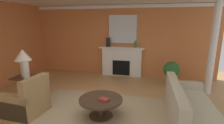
{
  "coord_description": "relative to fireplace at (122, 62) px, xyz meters",
  "views": [
    {
      "loc": [
        1.31,
        -3.65,
        2.14
      ],
      "look_at": [
        0.21,
        1.11,
        1.0
      ],
      "focal_mm": 27.09,
      "sensor_mm": 36.0,
      "label": 1
    }
  ],
  "objects": [
    {
      "name": "area_rug",
      "position": [
        0.08,
        -3.25,
        -0.56
      ],
      "size": [
        3.63,
        2.56,
        0.01
      ],
      "primitive_type": "cube",
      "color": "tan",
      "rests_on": "ground_plane"
    },
    {
      "name": "column_white",
      "position": [
        2.9,
        -1.24,
        0.85
      ],
      "size": [
        0.2,
        0.2,
        2.83
      ],
      "primitive_type": "cylinder",
      "color": "white",
      "rests_on": "ground_plane"
    },
    {
      "name": "armchair_near_window",
      "position": [
        -1.67,
        -3.52,
        -0.26
      ],
      "size": [
        0.86,
        0.86,
        0.95
      ],
      "color": "#9E7A4C",
      "rests_on": "ground_plane"
    },
    {
      "name": "coffee_table",
      "position": [
        0.08,
        -3.25,
        -0.23
      ],
      "size": [
        1.0,
        1.0,
        0.45
      ],
      "color": "#3D2D1E",
      "rests_on": "ground_plane"
    },
    {
      "name": "book_red_cover",
      "position": [
        0.18,
        -3.35,
        -0.09
      ],
      "size": [
        0.25,
        0.21,
        0.05
      ],
      "primitive_type": "cube",
      "rotation": [
        0.0,
        0.0,
        -0.39
      ],
      "color": "maroon",
      "rests_on": "coffee_table"
    },
    {
      "name": "side_table",
      "position": [
        -2.19,
        -2.89,
        -0.16
      ],
      "size": [
        0.56,
        0.56,
        0.7
      ],
      "color": "#3D2D1E",
      "rests_on": "ground_plane"
    },
    {
      "name": "wall_fireplace",
      "position": [
        -0.18,
        0.21,
        0.85
      ],
      "size": [
        7.64,
        0.12,
        2.83
      ],
      "primitive_type": "cube",
      "color": "#CC723D",
      "rests_on": "ground_plane"
    },
    {
      "name": "sofa",
      "position": [
        2.0,
        -3.08,
        -0.26
      ],
      "size": [
        0.92,
        2.11,
        0.85
      ],
      "color": "#BCB299",
      "rests_on": "ground_plane"
    },
    {
      "name": "vase_mantel_left",
      "position": [
        -0.55,
        -0.05,
        0.81
      ],
      "size": [
        0.16,
        0.16,
        0.36
      ],
      "primitive_type": "cylinder",
      "color": "black",
      "rests_on": "fireplace"
    },
    {
      "name": "vase_on_side_table",
      "position": [
        -2.04,
        -3.01,
        0.38
      ],
      "size": [
        0.16,
        0.16,
        0.48
      ],
      "primitive_type": "cylinder",
      "color": "beige",
      "rests_on": "side_table"
    },
    {
      "name": "ground_plane",
      "position": [
        -0.18,
        -3.02,
        -0.56
      ],
      "size": [
        9.15,
        9.15,
        0.0
      ],
      "primitive_type": "plane",
      "color": "tan"
    },
    {
      "name": "table_lamp",
      "position": [
        -2.19,
        -2.89,
        0.66
      ],
      "size": [
        0.44,
        0.44,
        0.75
      ],
      "color": "beige",
      "rests_on": "side_table"
    },
    {
      "name": "crown_moulding",
      "position": [
        -0.18,
        0.13,
        2.19
      ],
      "size": [
        7.64,
        0.08,
        0.12
      ],
      "primitive_type": "cube",
      "color": "white"
    },
    {
      "name": "potted_plant",
      "position": [
        1.87,
        -0.71,
        -0.07
      ],
      "size": [
        0.56,
        0.56,
        0.83
      ],
      "color": "#BCB29E",
      "rests_on": "ground_plane"
    },
    {
      "name": "mantel_mirror",
      "position": [
        0.0,
        0.12,
        1.32
      ],
      "size": [
        1.12,
        0.04,
        1.1
      ],
      "primitive_type": "cube",
      "color": "silver"
    },
    {
      "name": "fireplace",
      "position": [
        0.0,
        0.0,
        0.0
      ],
      "size": [
        1.8,
        0.35,
        1.19
      ],
      "color": "white",
      "rests_on": "ground_plane"
    },
    {
      "name": "vase_mantel_right",
      "position": [
        0.55,
        -0.05,
        0.76
      ],
      "size": [
        0.1,
        0.1,
        0.27
      ],
      "primitive_type": "cylinder",
      "color": "#33703D",
      "rests_on": "fireplace"
    }
  ]
}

